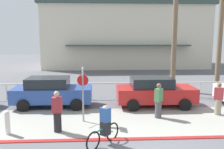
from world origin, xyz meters
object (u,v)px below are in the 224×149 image
object	(u,v)px
stop_sign_bike_lane	(83,87)
cyclist_teal_1	(105,126)
car_red_2	(155,91)
pedestrian_1	(218,100)
car_blue_1	(52,92)
bollard_1	(7,122)
pedestrian_0	(158,102)
palm_tree_1	(176,3)
pedestrian_2	(57,113)

from	to	relation	value
stop_sign_bike_lane	cyclist_teal_1	world-z (taller)	stop_sign_bike_lane
car_red_2	cyclist_teal_1	size ratio (longest dim) A/B	2.93
pedestrian_1	car_blue_1	bearing A→B (deg)	167.35
stop_sign_bike_lane	car_blue_1	size ratio (longest dim) A/B	0.58
cyclist_teal_1	bollard_1	bearing A→B (deg)	164.48
bollard_1	pedestrian_0	size ratio (longest dim) A/B	0.58
palm_tree_1	car_blue_1	size ratio (longest dim) A/B	2.04
car_red_2	cyclist_teal_1	distance (m)	5.60
car_blue_1	stop_sign_bike_lane	bearing A→B (deg)	-52.99
car_red_2	pedestrian_1	world-z (taller)	car_red_2
car_blue_1	pedestrian_0	size ratio (longest dim) A/B	2.53
palm_tree_1	car_blue_1	distance (m)	10.56
car_blue_1	pedestrian_2	xyz separation A→B (m)	(0.97, -3.77, -0.06)
palm_tree_1	pedestrian_2	world-z (taller)	palm_tree_1
car_blue_1	pedestrian_1	bearing A→B (deg)	-12.65
palm_tree_1	pedestrian_1	xyz separation A→B (m)	(0.55, -5.74, -5.59)
pedestrian_2	bollard_1	bearing A→B (deg)	-175.37
car_red_2	pedestrian_0	world-z (taller)	pedestrian_0
bollard_1	stop_sign_bike_lane	bearing A→B (deg)	24.14
bollard_1	cyclist_teal_1	xyz separation A→B (m)	(3.92, -1.09, 0.18)
bollard_1	pedestrian_0	world-z (taller)	pedestrian_0
bollard_1	cyclist_teal_1	world-z (taller)	cyclist_teal_1
bollard_1	pedestrian_1	xyz separation A→B (m)	(9.76, 1.97, 0.26)
pedestrian_0	pedestrian_1	xyz separation A→B (m)	(3.15, 0.30, -0.04)
car_blue_1	bollard_1	bearing A→B (deg)	-104.54
pedestrian_1	palm_tree_1	bearing A→B (deg)	95.49
bollard_1	pedestrian_1	distance (m)	9.96
pedestrian_2	stop_sign_bike_lane	bearing A→B (deg)	49.82
cyclist_teal_1	pedestrian_0	distance (m)	3.85
bollard_1	car_red_2	size ratio (longest dim) A/B	0.23
palm_tree_1	car_red_2	distance (m)	7.21
car_blue_1	car_red_2	world-z (taller)	same
palm_tree_1	pedestrian_2	distance (m)	11.83
stop_sign_bike_lane	pedestrian_2	distance (m)	1.76
palm_tree_1	pedestrian_1	bearing A→B (deg)	-84.51
bollard_1	pedestrian_2	bearing A→B (deg)	4.63
pedestrian_0	pedestrian_2	bearing A→B (deg)	-161.92
bollard_1	cyclist_teal_1	size ratio (longest dim) A/B	0.67
car_red_2	pedestrian_0	bearing A→B (deg)	-97.68
pedestrian_1	bollard_1	bearing A→B (deg)	-168.60
stop_sign_bike_lane	car_red_2	size ratio (longest dim) A/B	0.58
bollard_1	car_blue_1	distance (m)	4.08
palm_tree_1	pedestrian_2	xyz separation A→B (m)	(-7.23, -7.55, -5.54)
stop_sign_bike_lane	car_blue_1	bearing A→B (deg)	127.01
pedestrian_1	pedestrian_2	size ratio (longest dim) A/B	0.95
pedestrian_0	pedestrian_1	bearing A→B (deg)	5.42
car_blue_1	pedestrian_0	bearing A→B (deg)	-22.03
car_blue_1	cyclist_teal_1	xyz separation A→B (m)	(2.90, -5.02, -0.18)
stop_sign_bike_lane	bollard_1	bearing A→B (deg)	-155.86
cyclist_teal_1	pedestrian_2	world-z (taller)	pedestrian_2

